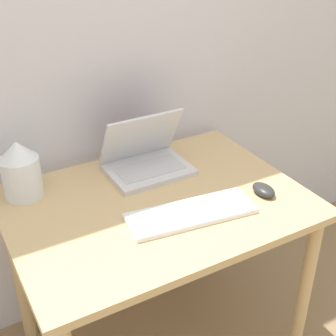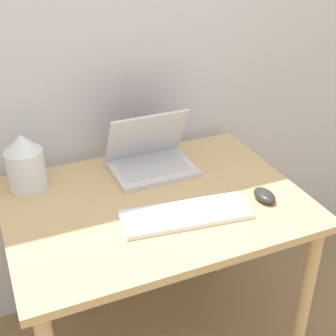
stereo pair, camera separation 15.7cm
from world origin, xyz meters
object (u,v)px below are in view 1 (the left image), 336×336
object	(u,v)px
laptop	(146,158)
mouse	(264,190)
keyboard	(191,213)
vase	(21,170)

from	to	relation	value
laptop	mouse	bearing A→B (deg)	-52.13
laptop	keyboard	world-z (taller)	laptop
laptop	vase	world-z (taller)	laptop
keyboard	vase	world-z (taller)	vase
keyboard	mouse	xyz separation A→B (m)	(0.30, -0.01, 0.01)
laptop	keyboard	size ratio (longest dim) A/B	0.70
vase	mouse	bearing A→B (deg)	-28.90
laptop	vase	distance (m)	0.47
laptop	mouse	world-z (taller)	laptop
laptop	keyboard	xyz separation A→B (m)	(-0.01, -0.35, -0.04)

